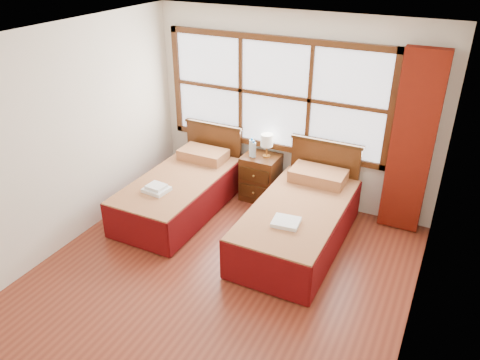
% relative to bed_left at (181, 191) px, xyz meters
% --- Properties ---
extents(floor, '(4.50, 4.50, 0.00)m').
position_rel_bed_left_xyz_m(floor, '(1.17, -1.20, -0.29)').
color(floor, brown).
rests_on(floor, ground).
extents(ceiling, '(4.50, 4.50, 0.00)m').
position_rel_bed_left_xyz_m(ceiling, '(1.17, -1.20, 2.31)').
color(ceiling, white).
rests_on(ceiling, wall_back).
extents(wall_back, '(4.00, 0.00, 4.00)m').
position_rel_bed_left_xyz_m(wall_back, '(1.17, 1.05, 1.01)').
color(wall_back, silver).
rests_on(wall_back, floor).
extents(wall_left, '(0.00, 4.50, 4.50)m').
position_rel_bed_left_xyz_m(wall_left, '(-0.83, -1.20, 1.01)').
color(wall_left, silver).
rests_on(wall_left, floor).
extents(wall_right, '(0.00, 4.50, 4.50)m').
position_rel_bed_left_xyz_m(wall_right, '(3.17, -1.20, 1.01)').
color(wall_right, silver).
rests_on(wall_right, floor).
extents(window, '(3.16, 0.06, 1.56)m').
position_rel_bed_left_xyz_m(window, '(0.92, 1.01, 1.21)').
color(window, white).
rests_on(window, wall_back).
extents(curtain, '(0.50, 0.16, 2.30)m').
position_rel_bed_left_xyz_m(curtain, '(2.77, 0.91, 0.88)').
color(curtain, maroon).
rests_on(curtain, wall_back).
extents(bed_left, '(0.99, 2.01, 0.96)m').
position_rel_bed_left_xyz_m(bed_left, '(0.00, 0.00, 0.00)').
color(bed_left, '#361E0B').
rests_on(bed_left, floor).
extents(bed_right, '(1.05, 2.07, 1.02)m').
position_rel_bed_left_xyz_m(bed_right, '(1.72, -0.00, 0.02)').
color(bed_right, '#361E0B').
rests_on(bed_right, floor).
extents(nightstand, '(0.50, 0.49, 0.66)m').
position_rel_bed_left_xyz_m(nightstand, '(0.84, 0.80, 0.04)').
color(nightstand, '#4A2610').
rests_on(nightstand, floor).
extents(towels_left, '(0.32, 0.29, 0.09)m').
position_rel_bed_left_xyz_m(towels_left, '(-0.05, -0.47, 0.26)').
color(towels_left, white).
rests_on(towels_left, bed_left).
extents(towels_right, '(0.33, 0.29, 0.05)m').
position_rel_bed_left_xyz_m(towels_right, '(1.72, -0.48, 0.27)').
color(towels_right, white).
rests_on(towels_right, bed_right).
extents(lamp, '(0.17, 0.17, 0.33)m').
position_rel_bed_left_xyz_m(lamp, '(0.91, 0.82, 0.60)').
color(lamp, gold).
rests_on(lamp, nightstand).
extents(bottle_near, '(0.07, 0.07, 0.27)m').
position_rel_bed_left_xyz_m(bottle_near, '(0.71, 0.75, 0.49)').
color(bottle_near, silver).
rests_on(bottle_near, nightstand).
extents(bottle_far, '(0.06, 0.06, 0.25)m').
position_rel_bed_left_xyz_m(bottle_far, '(0.75, 0.73, 0.48)').
color(bottle_far, silver).
rests_on(bottle_far, nightstand).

